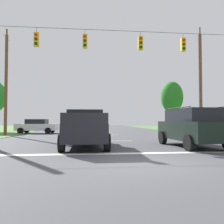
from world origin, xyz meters
TOP-DOWN VIEW (x-y plane):
  - ground_plane at (0.00, 0.00)m, footprint 120.00×120.00m
  - stop_bar_stripe at (0.00, 2.35)m, footprint 15.65×0.45m
  - lane_dash_0 at (0.00, 8.35)m, footprint 2.50×0.15m
  - lane_dash_1 at (0.00, 15.24)m, footprint 2.50×0.15m
  - lane_dash_2 at (0.00, 23.00)m, footprint 2.50×0.15m
  - lane_dash_3 at (0.00, 30.46)m, footprint 2.50×0.15m
  - overhead_signal_span at (-0.10, 8.60)m, footprint 18.06×0.31m
  - pickup_truck at (-1.89, 5.01)m, footprint 2.30×5.41m
  - suv_black at (3.70, 4.39)m, footprint 2.41×4.89m
  - distant_car_crossing_white at (7.05, 13.40)m, footprint 2.07×4.33m
  - distant_car_far_parked at (-7.15, 18.65)m, footprint 4.46×2.36m
  - utility_pole_mid_right at (9.43, 14.80)m, footprint 0.33×1.87m
  - utility_pole_near_left at (-9.35, 15.41)m, footprint 0.28×1.64m
  - tree_roadside_right at (11.04, 27.10)m, footprint 3.34×3.34m

SIDE VIEW (x-z plane):
  - ground_plane at x=0.00m, z-range 0.00..0.00m
  - stop_bar_stripe at x=0.00m, z-range 0.00..0.01m
  - lane_dash_0 at x=0.00m, z-range 0.00..0.01m
  - lane_dash_1 at x=0.00m, z-range 0.00..0.01m
  - lane_dash_2 at x=0.00m, z-range 0.00..0.01m
  - lane_dash_3 at x=0.00m, z-range 0.00..0.01m
  - distant_car_crossing_white at x=7.05m, z-range 0.03..1.55m
  - distant_car_far_parked at x=-7.15m, z-range 0.03..1.55m
  - pickup_truck at x=-1.89m, z-range -0.01..1.94m
  - suv_black at x=3.70m, z-range 0.03..2.09m
  - overhead_signal_span at x=-0.10m, z-range 0.50..8.62m
  - utility_pole_near_left at x=-9.35m, z-range -0.12..9.90m
  - tree_roadside_right at x=11.04m, z-range 1.25..8.55m
  - utility_pole_mid_right at x=9.43m, z-range -0.22..10.51m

